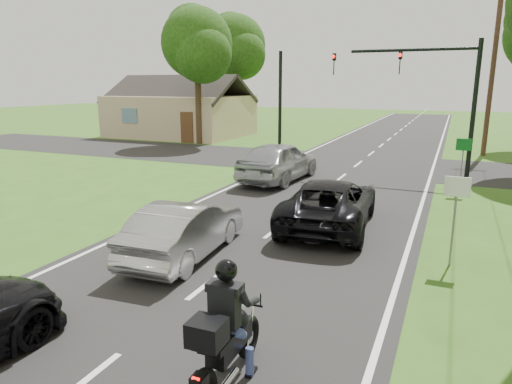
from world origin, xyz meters
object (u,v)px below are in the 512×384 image
Objects in this scene: silver_sedan at (185,229)px; silver_suv at (279,161)px; motorcycle_rider at (225,340)px; utility_pole_far at (493,67)px; sign_white at (456,200)px; traffic_signal at (430,84)px; sign_green at (463,152)px; dark_suv at (330,203)px.

silver_suv is (-1.07, 9.30, 0.18)m from silver_sedan.
motorcycle_rider is at bearing 111.78° from silver_suv.
utility_pole_far is 19.39m from sign_white.
utility_pole_far reaches higher than traffic_signal.
motorcycle_rider is at bearing -102.07° from sign_green.
sign_green is at bearing -62.62° from traffic_signal.
silver_suv is at bearing -175.04° from sign_green.
sign_green is at bearing 88.57° from sign_white.
dark_suv is 1.01× the size of silver_suv.
dark_suv is at bearing -129.20° from silver_sedan.
traffic_signal is at bearing 97.05° from sign_white.
silver_sedan is 9.36m from silver_suv.
motorcycle_rider is 14.05m from silver_suv.
motorcycle_rider reaches higher than silver_sedan.
sign_green reaches higher than dark_suv.
sign_white is (3.37, -1.86, 0.87)m from dark_suv.
motorcycle_rider is 1.04× the size of sign_green.
sign_green is at bearing -126.41° from silver_sedan.
sign_green is at bearing -96.73° from utility_pole_far.
dark_suv is 6.64m from silver_suv.
silver_sedan is 11.74m from sign_green.
utility_pole_far is at bearing -110.60° from dark_suv.
sign_white is at bearing 137.89° from silver_suv.
sign_green is (7.27, 0.63, 0.72)m from silver_suv.
sign_green is (1.56, -3.02, -2.54)m from traffic_signal.
silver_sedan is at bearing 126.71° from motorcycle_rider.
sign_white is at bearing 63.72° from motorcycle_rider.
traffic_signal is 0.64× the size of utility_pole_far.
motorcycle_rider is 6.69m from sign_white.
motorcycle_rider is 0.22× the size of utility_pole_far.
silver_sedan is at bearing -162.16° from sign_white.
sign_white is 1.00× the size of sign_green.
traffic_signal is at bearing -114.14° from silver_sedan.
silver_sedan is 6.37m from sign_white.
traffic_signal is at bearing -107.12° from dark_suv.
sign_white reaches higher than silver_suv.
sign_white is at bearing -82.95° from traffic_signal.
utility_pole_far is 11.63m from sign_green.
traffic_signal is 11.39m from sign_white.
motorcycle_rider reaches higher than silver_suv.
silver_sedan is 1.96× the size of sign_green.
traffic_signal reaches higher than silver_sedan.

